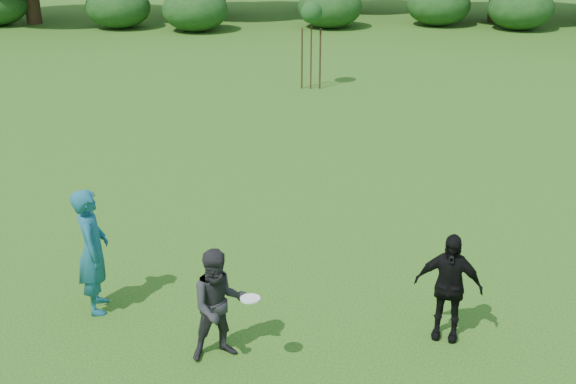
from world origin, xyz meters
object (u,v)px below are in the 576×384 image
object	(u,v)px
player_grey	(219,305)
player_black	(448,286)
player_teal	(93,251)
sapling	(312,15)

from	to	relation	value
player_grey	player_black	distance (m)	3.32
player_teal	sapling	world-z (taller)	sapling
player_grey	player_black	xyz separation A→B (m)	(3.27, 0.56, 0.00)
player_black	sapling	distance (m)	14.66
player_teal	sapling	distance (m)	14.30
player_teal	player_black	size ratio (longest dim) A/B	1.22
player_grey	sapling	bearing A→B (deg)	65.92
player_black	sapling	xyz separation A→B (m)	(-1.82, 14.46, 1.58)
player_grey	sapling	size ratio (longest dim) A/B	0.59
player_teal	player_grey	bearing A→B (deg)	-132.64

